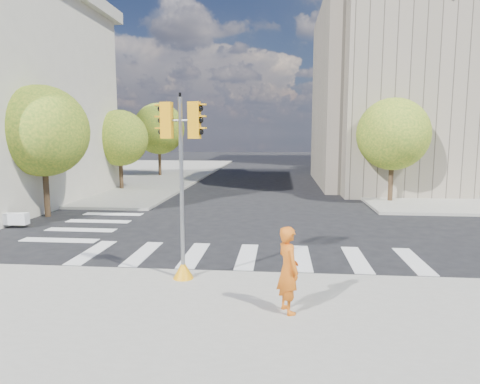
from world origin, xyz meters
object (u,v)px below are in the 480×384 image
object	(u,v)px
lamp_far	(352,129)
traffic_signal	(182,201)
lamp_near	(386,126)
photographer	(288,270)

from	to	relation	value
lamp_far	traffic_signal	size ratio (longest dim) A/B	1.62
lamp_near	lamp_far	world-z (taller)	same
lamp_near	lamp_far	bearing A→B (deg)	90.00
lamp_near	photographer	distance (m)	22.09
photographer	traffic_signal	bearing A→B (deg)	30.70
lamp_far	photographer	size ratio (longest dim) A/B	4.17
lamp_near	traffic_signal	xyz separation A→B (m)	(-9.64, -18.75, -2.29)
lamp_near	traffic_signal	distance (m)	21.21
lamp_near	lamp_far	size ratio (longest dim) A/B	1.00
traffic_signal	photographer	world-z (taller)	traffic_signal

